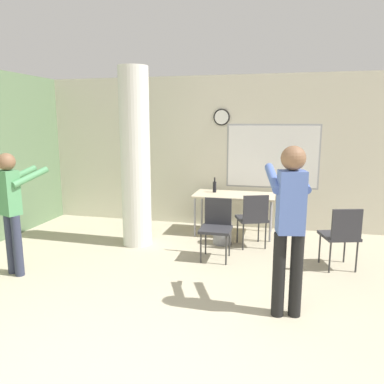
{
  "coord_description": "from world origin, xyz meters",
  "views": [
    {
      "loc": [
        1.06,
        -1.93,
        1.99
      ],
      "look_at": [
        -0.03,
        2.62,
        1.09
      ],
      "focal_mm": 35.0,
      "sensor_mm": 36.0,
      "label": 1
    }
  ],
  "objects_px": {
    "chair_table_right": "(253,216)",
    "chair_table_front": "(217,224)",
    "person_watching_back": "(12,204)",
    "bottle_on_table": "(215,187)",
    "folding_table": "(234,197)",
    "person_playing_side": "(290,218)",
    "chair_mid_room": "(341,233)"
  },
  "relations": [
    {
      "from": "chair_table_right",
      "to": "chair_table_front",
      "type": "height_order",
      "value": "same"
    },
    {
      "from": "chair_table_front",
      "to": "person_watching_back",
      "type": "bearing_deg",
      "value": -154.25
    },
    {
      "from": "bottle_on_table",
      "to": "chair_table_front",
      "type": "height_order",
      "value": "bottle_on_table"
    },
    {
      "from": "person_watching_back",
      "to": "folding_table",
      "type": "bearing_deg",
      "value": 43.41
    },
    {
      "from": "person_playing_side",
      "to": "folding_table",
      "type": "bearing_deg",
      "value": 108.08
    },
    {
      "from": "person_watching_back",
      "to": "chair_mid_room",
      "type": "bearing_deg",
      "value": 15.2
    },
    {
      "from": "chair_table_front",
      "to": "person_watching_back",
      "type": "distance_m",
      "value": 2.75
    },
    {
      "from": "chair_mid_room",
      "to": "person_playing_side",
      "type": "distance_m",
      "value": 1.65
    },
    {
      "from": "chair_table_right",
      "to": "chair_table_front",
      "type": "xyz_separation_m",
      "value": [
        -0.48,
        -0.59,
        0.0
      ]
    },
    {
      "from": "folding_table",
      "to": "person_watching_back",
      "type": "distance_m",
      "value": 3.53
    },
    {
      "from": "folding_table",
      "to": "bottle_on_table",
      "type": "relative_size",
      "value": 5.17
    },
    {
      "from": "folding_table",
      "to": "chair_table_front",
      "type": "bearing_deg",
      "value": -94.77
    },
    {
      "from": "bottle_on_table",
      "to": "person_watching_back",
      "type": "distance_m",
      "value": 3.34
    },
    {
      "from": "chair_table_front",
      "to": "folding_table",
      "type": "bearing_deg",
      "value": 85.23
    },
    {
      "from": "bottle_on_table",
      "to": "person_playing_side",
      "type": "xyz_separation_m",
      "value": [
        1.25,
        -2.79,
        0.21
      ]
    },
    {
      "from": "chair_mid_room",
      "to": "person_watching_back",
      "type": "xyz_separation_m",
      "value": [
        -4.15,
        -1.13,
        0.43
      ]
    },
    {
      "from": "chair_table_front",
      "to": "person_playing_side",
      "type": "bearing_deg",
      "value": -55.96
    },
    {
      "from": "bottle_on_table",
      "to": "chair_table_front",
      "type": "distance_m",
      "value": 1.4
    },
    {
      "from": "chair_table_right",
      "to": "chair_mid_room",
      "type": "relative_size",
      "value": 1.0
    },
    {
      "from": "chair_table_front",
      "to": "chair_mid_room",
      "type": "bearing_deg",
      "value": -1.84
    },
    {
      "from": "chair_table_right",
      "to": "chair_mid_room",
      "type": "distance_m",
      "value": 1.38
    },
    {
      "from": "bottle_on_table",
      "to": "chair_table_right",
      "type": "distance_m",
      "value": 1.11
    },
    {
      "from": "chair_mid_room",
      "to": "bottle_on_table",
      "type": "bearing_deg",
      "value": 144.67
    },
    {
      "from": "bottle_on_table",
      "to": "chair_mid_room",
      "type": "relative_size",
      "value": 0.31
    },
    {
      "from": "chair_table_right",
      "to": "bottle_on_table",
      "type": "bearing_deg",
      "value": 134.82
    },
    {
      "from": "chair_table_right",
      "to": "chair_mid_room",
      "type": "height_order",
      "value": "same"
    },
    {
      "from": "chair_table_right",
      "to": "chair_mid_room",
      "type": "bearing_deg",
      "value": -27.73
    },
    {
      "from": "person_playing_side",
      "to": "chair_table_front",
      "type": "bearing_deg",
      "value": 124.04
    },
    {
      "from": "folding_table",
      "to": "person_playing_side",
      "type": "xyz_separation_m",
      "value": [
        0.88,
        -2.68,
        0.37
      ]
    },
    {
      "from": "chair_mid_room",
      "to": "person_playing_side",
      "type": "bearing_deg",
      "value": -117.33
    },
    {
      "from": "person_watching_back",
      "to": "chair_table_right",
      "type": "bearing_deg",
      "value": 31.09
    },
    {
      "from": "chair_mid_room",
      "to": "chair_table_right",
      "type": "bearing_deg",
      "value": 152.27
    }
  ]
}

